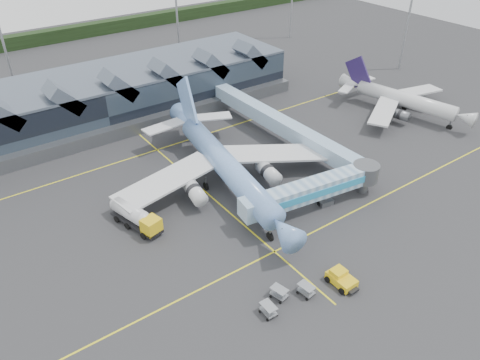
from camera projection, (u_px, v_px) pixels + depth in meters
ground at (241, 223)px, 71.46m from camera, size 260.00×260.00×0.00m
taxi_stripes at (207, 193)px, 78.27m from camera, size 120.00×60.00×0.01m
tree_line_far at (35, 39)px, 145.26m from camera, size 260.00×4.00×4.00m
terminal at (91, 100)px, 98.56m from camera, size 90.00×22.25×12.52m
light_masts at (163, 27)px, 117.64m from camera, size 132.40×42.56×22.45m
main_airliner at (223, 162)px, 78.38m from camera, size 38.17×44.38×14.29m
regional_jet at (401, 99)px, 102.84m from camera, size 28.19×31.18×10.74m
jet_bridge at (321, 187)px, 73.30m from camera, size 25.16×6.87×5.26m
fuel_truck at (134, 215)px, 69.96m from camera, size 4.78×10.17×3.40m
pushback_tug at (341, 279)px, 60.42m from camera, size 2.77×4.34×1.90m
baggage_carts at (285, 297)px, 57.83m from camera, size 7.38×3.89×1.49m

